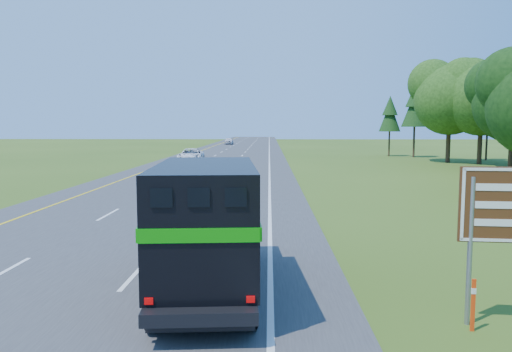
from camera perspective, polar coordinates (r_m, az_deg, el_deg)
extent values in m
cube|color=#38383A|center=(52.58, -4.46, 1.35)|extent=(15.00, 260.00, 0.04)
cube|color=yellow|center=(53.43, -10.34, 1.37)|extent=(0.15, 260.00, 0.01)
cube|color=white|center=(52.29, 1.54, 1.37)|extent=(0.15, 260.00, 0.01)
cylinder|color=black|center=(15.33, -8.58, -7.60)|extent=(0.38, 0.99, 0.97)
cylinder|color=black|center=(15.26, -1.59, -7.60)|extent=(0.38, 0.99, 0.97)
cylinder|color=black|center=(11.29, -10.67, -12.54)|extent=(0.38, 0.99, 0.97)
cylinder|color=black|center=(11.20, -1.02, -12.59)|extent=(0.38, 0.99, 0.97)
cylinder|color=black|center=(10.30, -11.46, -14.37)|extent=(0.38, 0.99, 0.97)
cylinder|color=black|center=(10.20, -0.80, -14.46)|extent=(0.38, 0.99, 0.97)
cube|color=black|center=(12.52, -5.55, -10.12)|extent=(2.67, 7.19, 0.25)
cube|color=black|center=(14.97, -5.14, -3.72)|extent=(2.28, 1.75, 1.67)
cube|color=black|center=(15.71, -5.05, -1.65)|extent=(1.93, 0.21, 0.53)
cube|color=black|center=(11.62, -5.75, -4.62)|extent=(2.60, 5.26, 2.42)
cube|color=#0A8F07|center=(9.08, -6.51, -6.78)|extent=(2.20, 0.21, 0.26)
cube|color=#0A8F07|center=(11.70, -11.24, -4.02)|extent=(0.44, 5.09, 0.26)
cube|color=#0A8F07|center=(11.60, -0.21, -4.00)|extent=(0.44, 5.09, 0.26)
cube|color=black|center=(9.02, -10.75, -2.45)|extent=(0.40, 0.07, 0.35)
cube|color=black|center=(8.95, -6.56, -2.45)|extent=(0.40, 0.07, 0.35)
cube|color=black|center=(8.93, -2.33, -2.43)|extent=(0.40, 0.07, 0.35)
cube|color=black|center=(9.72, -6.35, -16.95)|extent=(2.03, 0.27, 0.09)
cube|color=#B20505|center=(9.51, -12.16, -13.82)|extent=(0.16, 0.05, 0.12)
cube|color=#B20505|center=(9.40, -0.62, -13.91)|extent=(0.16, 0.05, 0.12)
imported|color=white|center=(54.92, -7.44, 2.33)|extent=(2.76, 5.62, 1.54)
imported|color=silver|center=(108.11, -3.11, 4.02)|extent=(1.79, 4.34, 1.47)
cylinder|color=gray|center=(11.05, 23.24, -7.94)|extent=(0.10, 0.10, 3.04)
cube|color=#FF3A0D|center=(11.01, 23.56, -13.38)|extent=(0.08, 0.04, 1.06)
cube|color=white|center=(10.92, 23.62, -11.95)|extent=(0.09, 0.05, 0.12)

